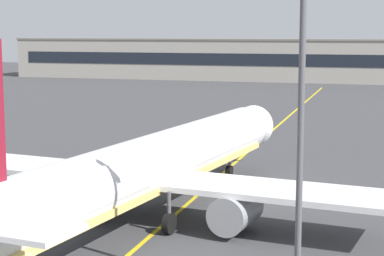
% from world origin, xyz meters
% --- Properties ---
extents(taxiway_centreline, '(3.08, 179.98, 0.01)m').
position_xyz_m(taxiway_centreline, '(0.00, 30.00, 0.00)').
color(taxiway_centreline, yellow).
rests_on(taxiway_centreline, ground).
extents(airliner_foreground, '(32.35, 41.47, 11.65)m').
position_xyz_m(airliner_foreground, '(-1.12, 15.15, 3.37)').
color(airliner_foreground, white).
rests_on(airliner_foreground, ground).
extents(apron_lamp_post, '(2.24, 0.90, 14.34)m').
position_xyz_m(apron_lamp_post, '(10.04, 4.25, 7.49)').
color(apron_lamp_post, '#515156').
rests_on(apron_lamp_post, ground).
extents(safety_cone_by_nose_gear, '(0.44, 0.44, 0.55)m').
position_xyz_m(safety_cone_by_nose_gear, '(0.55, 31.11, 0.26)').
color(safety_cone_by_nose_gear, orange).
rests_on(safety_cone_by_nose_gear, ground).
extents(terminal_building, '(158.00, 12.40, 9.96)m').
position_xyz_m(terminal_building, '(-1.38, 136.84, 4.99)').
color(terminal_building, '#9E998E').
rests_on(terminal_building, ground).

